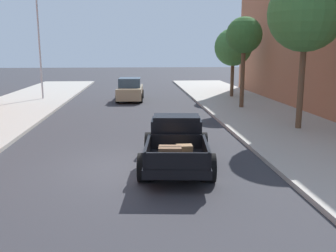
{
  "coord_description": "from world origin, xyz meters",
  "views": [
    {
      "loc": [
        0.41,
        -11.2,
        3.59
      ],
      "look_at": [
        1.45,
        1.51,
        1.0
      ],
      "focal_mm": 39.87,
      "sensor_mm": 36.0,
      "label": 1
    }
  ],
  "objects_px": {
    "car_background_tan": "(130,90)",
    "street_tree_nearest": "(306,14)",
    "hotrod_truck_black": "(176,141)",
    "flagpole": "(41,19)",
    "street_tree_third": "(233,47)",
    "street_tree_second": "(244,36)"
  },
  "relations": [
    {
      "from": "street_tree_second",
      "to": "street_tree_third",
      "type": "relative_size",
      "value": 1.07
    },
    {
      "from": "car_background_tan",
      "to": "street_tree_nearest",
      "type": "height_order",
      "value": "street_tree_nearest"
    },
    {
      "from": "hotrod_truck_black",
      "to": "flagpole",
      "type": "distance_m",
      "value": 18.76
    },
    {
      "from": "hotrod_truck_black",
      "to": "car_background_tan",
      "type": "xyz_separation_m",
      "value": [
        -1.74,
        15.71,
        0.01
      ]
    },
    {
      "from": "street_tree_second",
      "to": "flagpole",
      "type": "bearing_deg",
      "value": 157.75
    },
    {
      "from": "flagpole",
      "to": "street_tree_nearest",
      "type": "bearing_deg",
      "value": -40.24
    },
    {
      "from": "flagpole",
      "to": "street_tree_third",
      "type": "xyz_separation_m",
      "value": [
        13.84,
        0.17,
        -1.95
      ]
    },
    {
      "from": "flagpole",
      "to": "street_tree_third",
      "type": "relative_size",
      "value": 1.8
    },
    {
      "from": "street_tree_nearest",
      "to": "street_tree_second",
      "type": "distance_m",
      "value": 6.5
    },
    {
      "from": "street_tree_nearest",
      "to": "street_tree_third",
      "type": "relative_size",
      "value": 1.3
    },
    {
      "from": "car_background_tan",
      "to": "flagpole",
      "type": "distance_m",
      "value": 7.94
    },
    {
      "from": "flagpole",
      "to": "street_tree_third",
      "type": "distance_m",
      "value": 13.97
    },
    {
      "from": "street_tree_nearest",
      "to": "street_tree_third",
      "type": "bearing_deg",
      "value": 90.24
    },
    {
      "from": "street_tree_second",
      "to": "car_background_tan",
      "type": "bearing_deg",
      "value": 145.41
    },
    {
      "from": "hotrod_truck_black",
      "to": "street_tree_third",
      "type": "height_order",
      "value": "street_tree_third"
    },
    {
      "from": "flagpole",
      "to": "street_tree_second",
      "type": "relative_size",
      "value": 1.69
    },
    {
      "from": "hotrod_truck_black",
      "to": "street_tree_nearest",
      "type": "relative_size",
      "value": 0.76
    },
    {
      "from": "street_tree_third",
      "to": "street_tree_nearest",
      "type": "bearing_deg",
      "value": -89.76
    },
    {
      "from": "car_background_tan",
      "to": "hotrod_truck_black",
      "type": "bearing_deg",
      "value": -83.69
    },
    {
      "from": "flagpole",
      "to": "street_tree_nearest",
      "type": "height_order",
      "value": "flagpole"
    },
    {
      "from": "street_tree_nearest",
      "to": "car_background_tan",
      "type": "bearing_deg",
      "value": 124.73
    },
    {
      "from": "car_background_tan",
      "to": "street_tree_second",
      "type": "relative_size",
      "value": 0.81
    }
  ]
}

